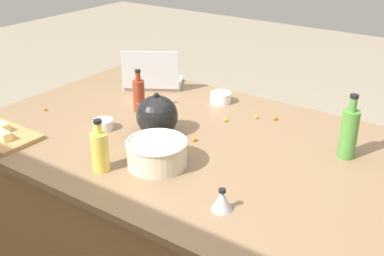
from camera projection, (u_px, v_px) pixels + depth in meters
name	position (u px, v px, depth m)	size (l,w,h in m)	color
island_counter	(192.00, 226.00, 2.22)	(1.93, 1.20, 0.90)	olive
laptop	(152.00, 79.00, 2.60)	(0.38, 0.36, 0.22)	#B7B7BC
mixing_bowl_large	(157.00, 152.00, 1.81)	(0.24, 0.24, 0.10)	beige
bottle_oil	(100.00, 150.00, 1.76)	(0.06, 0.06, 0.20)	#DBC64C
bottle_olive	(349.00, 132.00, 1.85)	(0.07, 0.07, 0.26)	#4C8C38
bottle_soy	(139.00, 95.00, 2.28)	(0.06, 0.06, 0.21)	maroon
kettle	(157.00, 116.00, 2.05)	(0.21, 0.18, 0.20)	black
cutting_board	(0.00, 136.00, 2.04)	(0.33, 0.21, 0.02)	#AD7F4C
butter_stick_right	(1.00, 134.00, 1.99)	(0.11, 0.04, 0.04)	#F4E58C
ramekin_small	(221.00, 98.00, 2.40)	(0.11, 0.11, 0.05)	white
ramekin_medium	(103.00, 124.00, 2.11)	(0.09, 0.09, 0.04)	white
kitchen_timer	(222.00, 200.00, 1.54)	(0.07, 0.07, 0.08)	#B2B2B7
candy_0	(256.00, 117.00, 2.23)	(0.02, 0.02, 0.02)	yellow
candy_1	(275.00, 118.00, 2.21)	(0.02, 0.02, 0.02)	orange
candy_2	(45.00, 109.00, 2.31)	(0.01, 0.01, 0.01)	orange
candy_3	(194.00, 139.00, 2.01)	(0.02, 0.02, 0.02)	orange
candy_4	(225.00, 120.00, 2.19)	(0.02, 0.02, 0.02)	yellow
candy_5	(175.00, 141.00, 1.99)	(0.02, 0.02, 0.02)	#CC3399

